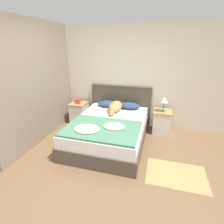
# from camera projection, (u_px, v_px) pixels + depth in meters

# --- Properties ---
(ground_plane) EXTENTS (16.00, 16.00, 0.00)m
(ground_plane) POSITION_uv_depth(u_px,v_px,m) (98.00, 170.00, 3.07)
(ground_plane) COLOR brown
(wall_back) EXTENTS (9.00, 0.06, 2.55)m
(wall_back) POSITION_uv_depth(u_px,v_px,m) (125.00, 77.00, 4.52)
(wall_back) COLOR beige
(wall_back) RESTS_ON ground_plane
(wall_side_left) EXTENTS (0.06, 3.10, 2.55)m
(wall_side_left) POSITION_uv_depth(u_px,v_px,m) (46.00, 81.00, 3.96)
(wall_side_left) COLOR gray
(wall_side_left) RESTS_ON ground_plane
(bed) EXTENTS (1.53, 2.08, 0.54)m
(bed) POSITION_uv_depth(u_px,v_px,m) (109.00, 131.00, 3.89)
(bed) COLOR #4C4238
(bed) RESTS_ON ground_plane
(headboard) EXTENTS (1.61, 0.06, 1.06)m
(headboard) POSITION_uv_depth(u_px,v_px,m) (121.00, 104.00, 4.74)
(headboard) COLOR #4C4238
(headboard) RESTS_ON ground_plane
(nightstand_left) EXTENTS (0.43, 0.47, 0.57)m
(nightstand_left) POSITION_uv_depth(u_px,v_px,m) (79.00, 113.00, 4.86)
(nightstand_left) COLOR silver
(nightstand_left) RESTS_ON ground_plane
(nightstand_right) EXTENTS (0.43, 0.47, 0.57)m
(nightstand_right) POSITION_uv_depth(u_px,v_px,m) (162.00, 122.00, 4.30)
(nightstand_right) COLOR silver
(nightstand_right) RESTS_ON ground_plane
(pillow_left) EXTENTS (0.55, 0.35, 0.15)m
(pillow_left) POSITION_uv_depth(u_px,v_px,m) (108.00, 104.00, 4.57)
(pillow_left) COLOR navy
(pillow_left) RESTS_ON bed
(pillow_right) EXTENTS (0.55, 0.35, 0.15)m
(pillow_right) POSITION_uv_depth(u_px,v_px,m) (129.00, 106.00, 4.42)
(pillow_right) COLOR navy
(pillow_right) RESTS_ON bed
(quilt) EXTENTS (1.42, 1.00, 0.08)m
(quilt) POSITION_uv_depth(u_px,v_px,m) (101.00, 128.00, 3.33)
(quilt) COLOR #4C8466
(quilt) RESTS_ON bed
(dog) EXTENTS (0.30, 0.81, 0.23)m
(dog) POSITION_uv_depth(u_px,v_px,m) (115.00, 107.00, 4.23)
(dog) COLOR tan
(dog) RESTS_ON bed
(book_stack) EXTENTS (0.18, 0.21, 0.10)m
(book_stack) POSITION_uv_depth(u_px,v_px,m) (79.00, 101.00, 4.76)
(book_stack) COLOR gold
(book_stack) RESTS_ON nightstand_left
(table_lamp) EXTENTS (0.19, 0.19, 0.37)m
(table_lamp) POSITION_uv_depth(u_px,v_px,m) (164.00, 100.00, 4.08)
(table_lamp) COLOR #336B4C
(table_lamp) RESTS_ON nightstand_right
(rug) EXTENTS (0.98, 0.70, 0.00)m
(rug) POSITION_uv_depth(u_px,v_px,m) (176.00, 174.00, 2.96)
(rug) COLOR tan
(rug) RESTS_ON ground_plane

